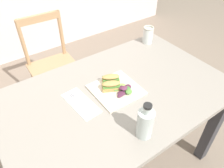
# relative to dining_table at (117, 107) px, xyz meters

# --- Properties ---
(dining_table) EXTENTS (1.32, 0.83, 0.74)m
(dining_table) POSITION_rel_dining_table_xyz_m (0.00, 0.00, 0.00)
(dining_table) COLOR gray
(dining_table) RESTS_ON ground
(chair_wooden_far) EXTENTS (0.42, 0.42, 0.87)m
(chair_wooden_far) POSITION_rel_dining_table_xyz_m (-0.08, 0.86, -0.17)
(chair_wooden_far) COLOR tan
(chair_wooden_far) RESTS_ON ground
(plate_lunch) EXTENTS (0.26, 0.26, 0.01)m
(plate_lunch) POSITION_rel_dining_table_xyz_m (0.00, 0.02, 0.13)
(plate_lunch) COLOR beige
(plate_lunch) RESTS_ON dining_table
(sandwich_half_front) EXTENTS (0.11, 0.09, 0.06)m
(sandwich_half_front) POSITION_rel_dining_table_xyz_m (-0.02, 0.03, 0.16)
(sandwich_half_front) COLOR tan
(sandwich_half_front) RESTS_ON plate_lunch
(sandwich_half_back) EXTENTS (0.11, 0.09, 0.06)m
(sandwich_half_back) POSITION_rel_dining_table_xyz_m (0.01, 0.08, 0.16)
(sandwich_half_back) COLOR tan
(sandwich_half_back) RESTS_ON plate_lunch
(salad_mixed_greens) EXTENTS (0.13, 0.12, 0.03)m
(salad_mixed_greens) POSITION_rel_dining_table_xyz_m (0.03, -0.02, 0.15)
(salad_mixed_greens) COLOR #518438
(salad_mixed_greens) RESTS_ON plate_lunch
(napkin_folded) EXTENTS (0.13, 0.25, 0.00)m
(napkin_folded) POSITION_rel_dining_table_xyz_m (-0.21, 0.04, 0.13)
(napkin_folded) COLOR white
(napkin_folded) RESTS_ON dining_table
(fork_on_napkin) EXTENTS (0.05, 0.19, 0.00)m
(fork_on_napkin) POSITION_rel_dining_table_xyz_m (-0.22, 0.06, 0.13)
(fork_on_napkin) COLOR silver
(fork_on_napkin) RESTS_ON napkin_folded
(bottle_cold_brew) EXTENTS (0.08, 0.08, 0.20)m
(bottle_cold_brew) POSITION_rel_dining_table_xyz_m (-0.07, -0.30, 0.20)
(bottle_cold_brew) COLOR black
(bottle_cold_brew) RESTS_ON dining_table
(mason_jar_iced_tea) EXTENTS (0.08, 0.08, 0.13)m
(mason_jar_iced_tea) POSITION_rel_dining_table_xyz_m (0.52, 0.33, 0.18)
(mason_jar_iced_tea) COLOR #995623
(mason_jar_iced_tea) RESTS_ON dining_table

